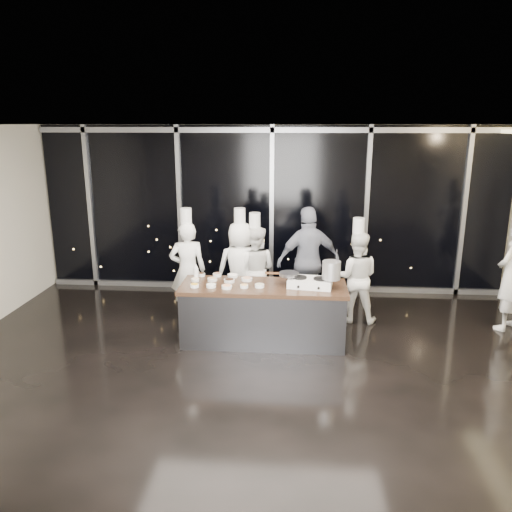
{
  "coord_description": "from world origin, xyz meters",
  "views": [
    {
      "loc": [
        0.44,
        -6.1,
        3.22
      ],
      "look_at": [
        -0.13,
        1.2,
        1.26
      ],
      "focal_mm": 35.0,
      "sensor_mm": 36.0,
      "label": 1
    }
  ],
  "objects": [
    {
      "name": "chef_far_left",
      "position": [
        -1.33,
        1.81,
        0.85
      ],
      "size": [
        0.67,
        0.52,
        1.88
      ],
      "rotation": [
        0.0,
        0.0,
        3.36
      ],
      "color": "white",
      "rests_on": "ground"
    },
    {
      "name": "demo_counter",
      "position": [
        0.0,
        0.9,
        0.45
      ],
      "size": [
        2.46,
        0.86,
        0.9
      ],
      "color": "#37373C",
      "rests_on": "ground"
    },
    {
      "name": "ground",
      "position": [
        0.0,
        0.0,
        0.0
      ],
      "size": [
        9.0,
        9.0,
        0.0
      ],
      "primitive_type": "plane",
      "color": "black",
      "rests_on": "ground"
    },
    {
      "name": "frying_pan",
      "position": [
        0.37,
        0.96,
        1.06
      ],
      "size": [
        0.51,
        0.32,
        0.05
      ],
      "rotation": [
        0.0,
        0.0,
        -0.14
      ],
      "color": "slate",
      "rests_on": "stove"
    },
    {
      "name": "stock_pot",
      "position": [
        0.99,
        0.84,
        1.17
      ],
      "size": [
        0.3,
        0.3,
        0.26
      ],
      "primitive_type": "cylinder",
      "rotation": [
        0.0,
        0.0,
        -0.14
      ],
      "color": "#ACACAE",
      "rests_on": "stove"
    },
    {
      "name": "chef_right",
      "position": [
        1.47,
        1.86,
        0.77
      ],
      "size": [
        0.81,
        0.67,
        1.75
      ],
      "rotation": [
        0.0,
        0.0,
        3.01
      ],
      "color": "white",
      "rests_on": "ground"
    },
    {
      "name": "stove",
      "position": [
        0.69,
        0.89,
        0.96
      ],
      "size": [
        0.68,
        0.47,
        0.14
      ],
      "rotation": [
        0.0,
        0.0,
        -0.14
      ],
      "color": "silver",
      "rests_on": "demo_counter"
    },
    {
      "name": "window_wall",
      "position": [
        0.0,
        3.43,
        1.6
      ],
      "size": [
        8.9,
        0.11,
        3.2
      ],
      "color": "black",
      "rests_on": "ground"
    },
    {
      "name": "chef_center",
      "position": [
        -0.23,
        2.14,
        0.78
      ],
      "size": [
        0.82,
        0.69,
        1.77
      ],
      "rotation": [
        0.0,
        0.0,
        2.99
      ],
      "color": "white",
      "rests_on": "ground"
    },
    {
      "name": "squeeze_bottle",
      "position": [
        -1.04,
        1.09,
        1.02
      ],
      "size": [
        0.07,
        0.07,
        0.25
      ],
      "color": "white",
      "rests_on": "demo_counter"
    },
    {
      "name": "guest",
      "position": [
        0.7,
        2.14,
        0.94
      ],
      "size": [
        1.19,
        0.76,
        1.88
      ],
      "rotation": [
        0.0,
        0.0,
        3.43
      ],
      "color": "#151E3A",
      "rests_on": "ground"
    },
    {
      "name": "room_shell",
      "position": [
        0.18,
        0.0,
        2.25
      ],
      "size": [
        9.02,
        7.02,
        3.21
      ],
      "color": "beige",
      "rests_on": "ground"
    },
    {
      "name": "prep_bowls",
      "position": [
        -0.58,
        0.98,
        0.93
      ],
      "size": [
        1.12,
        0.72,
        0.05
      ],
      "color": "silver",
      "rests_on": "demo_counter"
    },
    {
      "name": "chef_left",
      "position": [
        -0.48,
        2.09,
        0.82
      ],
      "size": [
        0.9,
        0.7,
        1.85
      ],
      "rotation": [
        0.0,
        0.0,
        3.4
      ],
      "color": "white",
      "rests_on": "ground"
    }
  ]
}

